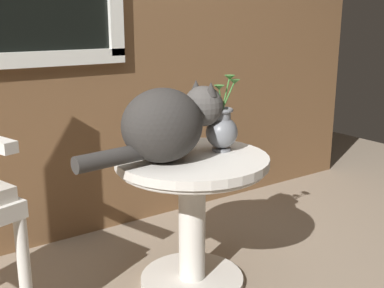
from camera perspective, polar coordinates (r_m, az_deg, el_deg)
The scene contains 3 objects.
wicker_side_table at distance 1.96m, azimuth 0.00°, elevation -6.05°, with size 0.62×0.62×0.56m.
cat at distance 1.82m, azimuth -2.99°, elevation 2.48°, with size 0.65×0.31×0.29m.
pewter_vase_with_ivy at distance 1.97m, azimuth 3.58°, elevation 1.86°, with size 0.13×0.13×0.31m.
Camera 1 is at (-0.80, -1.38, 1.10)m, focal length 44.89 mm.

